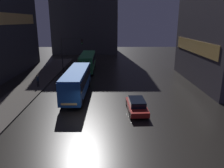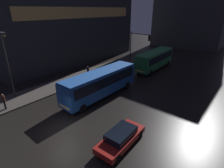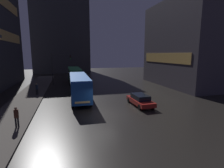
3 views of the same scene
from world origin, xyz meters
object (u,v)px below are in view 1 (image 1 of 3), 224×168
Objects in this scene: traffic_light_main at (69,49)px; pedestrian_near at (38,80)px; bus_near at (77,80)px; car_taxi at (137,105)px; bus_far at (88,61)px.

pedestrian_near is at bearing -107.91° from traffic_light_main.
bus_near is at bearing -76.56° from traffic_light_main.
pedestrian_near is at bearing -35.82° from car_taxi.
bus_far is at bearing -89.49° from bus_near.
traffic_light_main reaches higher than car_taxi.
traffic_light_main is at bearing -62.95° from car_taxi.
car_taxi is at bearing -60.93° from traffic_light_main.
bus_near is 13.15m from traffic_light_main.
pedestrian_near is (-12.77, 8.55, 0.44)m from car_taxi.
car_taxi is at bearing 102.43° from pedestrian_near.
bus_near is 1.08× the size of bus_far.
bus_far is (0.01, 13.82, -0.00)m from bus_near.
traffic_light_main is at bearing 21.00° from bus_far.
pedestrian_near is at bearing 58.93° from bus_far.
bus_far is 2.14× the size of car_taxi.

